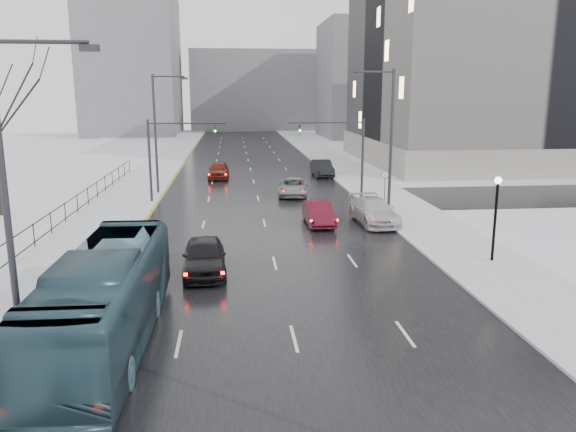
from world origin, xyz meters
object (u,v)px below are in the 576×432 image
object	(u,v)px
sedan_center_near	(204,256)
sedan_right_cross	(293,187)
no_uturn_sign	(385,178)
streetlight_l_near	(14,197)
sedan_right_near	(318,213)
lamppost_r_mid	(496,207)
bus	(106,299)
streetlight_l_far	(158,128)
sedan_right_far	(374,211)
sedan_center_far	(219,170)
streetlight_r_mid	(388,137)
tree_park_e	(2,217)
mast_signal_right	(350,149)
mast_signal_left	(163,151)
sedan_right_distant	(322,168)

from	to	relation	value
sedan_center_near	sedan_right_cross	distance (m)	21.36
no_uturn_sign	sedan_center_near	distance (m)	19.16
streetlight_l_near	sedan_center_near	world-z (taller)	streetlight_l_near
sedan_center_near	sedan_right_near	world-z (taller)	sedan_center_near
streetlight_l_near	lamppost_r_mid	xyz separation A→B (m)	(19.17, 10.00, -2.67)
lamppost_r_mid	bus	distance (m)	19.09
sedan_right_near	streetlight_l_near	bearing A→B (deg)	-122.17
streetlight_l_far	sedan_right_cross	size ratio (longest dim) A/B	1.91
sedan_right_far	sedan_center_far	world-z (taller)	sedan_center_far
streetlight_l_near	bus	size ratio (longest dim) A/B	0.84
streetlight_l_far	sedan_center_near	bearing A→B (deg)	-78.06
lamppost_r_mid	streetlight_r_mid	bearing A→B (deg)	105.82
tree_park_e	sedan_center_far	xyz separation A→B (m)	(14.77, 16.33, 0.89)
tree_park_e	no_uturn_sign	bearing A→B (deg)	0.00
streetlight_r_mid	mast_signal_right	xyz separation A→B (m)	(-0.84, 8.00, -1.51)
sedan_right_far	sedan_center_far	bearing A→B (deg)	113.24
sedan_right_cross	tree_park_e	bearing A→B (deg)	-157.62
tree_park_e	mast_signal_left	distance (m)	12.29
sedan_center_near	sedan_center_far	bearing A→B (deg)	87.47
streetlight_l_far	sedan_center_far	distance (m)	10.69
mast_signal_left	sedan_right_near	size ratio (longest dim) A/B	1.41
sedan_right_far	sedan_right_cross	bearing A→B (deg)	107.66
bus	sedan_right_cross	bearing A→B (deg)	72.14
mast_signal_left	sedan_right_far	xyz separation A→B (m)	(14.53, -8.78, -3.24)
tree_park_e	streetlight_l_far	size ratio (longest dim) A/B	1.35
sedan_center_near	bus	bearing A→B (deg)	-113.72
sedan_right_near	sedan_right_cross	world-z (taller)	sedan_right_near
tree_park_e	streetlight_l_near	distance (m)	26.61
tree_park_e	sedan_right_near	size ratio (longest dim) A/B	2.93
sedan_right_cross	sedan_right_near	bearing A→B (deg)	-80.96
lamppost_r_mid	sedan_right_near	world-z (taller)	lamppost_r_mid
streetlight_r_mid	sedan_center_far	size ratio (longest dim) A/B	2.00
mast_signal_left	sedan_right_distant	xyz separation A→B (m)	(14.53, 12.81, -3.23)
mast_signal_right	sedan_right_cross	bearing A→B (deg)	154.70
mast_signal_right	sedan_right_cross	size ratio (longest dim) A/B	1.24
tree_park_e	mast_signal_right	size ratio (longest dim) A/B	2.08
streetlight_l_far	lamppost_r_mid	bearing A→B (deg)	-48.94
mast_signal_right	bus	world-z (taller)	mast_signal_right
streetlight_r_mid	sedan_right_distant	xyz separation A→B (m)	(-0.97, 20.81, -4.74)
mast_signal_right	sedan_center_near	world-z (taller)	mast_signal_right
sedan_right_distant	sedan_right_cross	bearing A→B (deg)	-112.44
mast_signal_right	bus	size ratio (longest dim) A/B	0.55
sedan_right_far	sedan_center_far	distance (m)	23.64
no_uturn_sign	bus	distance (m)	26.83
sedan_right_distant	sedan_center_near	bearing A→B (deg)	-110.14
streetlight_l_far	sedan_center_near	size ratio (longest dim) A/B	2.01
streetlight_r_mid	mast_signal_left	xyz separation A→B (m)	(-15.49, 8.00, -1.51)
sedan_right_distant	no_uturn_sign	bearing A→B (deg)	-84.47
streetlight_l_far	no_uturn_sign	distance (m)	19.41
lamppost_r_mid	streetlight_l_near	bearing A→B (deg)	-152.45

